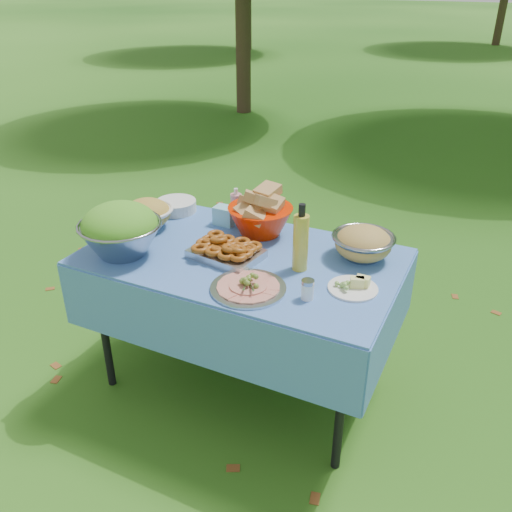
{
  "coord_description": "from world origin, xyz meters",
  "views": [
    {
      "loc": [
        1.04,
        -1.99,
        1.95
      ],
      "look_at": [
        0.07,
        0.0,
        0.78
      ],
      "focal_mm": 38.0,
      "sensor_mm": 36.0,
      "label": 1
    }
  ],
  "objects_px": {
    "plate_stack": "(176,206)",
    "oil_bottle": "(301,237)",
    "picnic_table": "(243,322)",
    "salad_bowl": "(120,230)",
    "bread_bowl": "(260,213)",
    "charcuterie_platter": "(248,282)",
    "pasta_bowl_steel": "(363,243)"
  },
  "relations": [
    {
      "from": "picnic_table",
      "to": "plate_stack",
      "type": "xyz_separation_m",
      "value": [
        -0.57,
        0.31,
        0.41
      ]
    },
    {
      "from": "picnic_table",
      "to": "bread_bowl",
      "type": "relative_size",
      "value": 4.46
    },
    {
      "from": "oil_bottle",
      "to": "plate_stack",
      "type": "bearing_deg",
      "value": 160.12
    },
    {
      "from": "salad_bowl",
      "to": "bread_bowl",
      "type": "bearing_deg",
      "value": 44.96
    },
    {
      "from": "bread_bowl",
      "to": "charcuterie_platter",
      "type": "distance_m",
      "value": 0.55
    },
    {
      "from": "salad_bowl",
      "to": "bread_bowl",
      "type": "height_order",
      "value": "salad_bowl"
    },
    {
      "from": "plate_stack",
      "to": "bread_bowl",
      "type": "height_order",
      "value": "bread_bowl"
    },
    {
      "from": "plate_stack",
      "to": "bread_bowl",
      "type": "relative_size",
      "value": 0.67
    },
    {
      "from": "picnic_table",
      "to": "salad_bowl",
      "type": "distance_m",
      "value": 0.76
    },
    {
      "from": "picnic_table",
      "to": "oil_bottle",
      "type": "distance_m",
      "value": 0.61
    },
    {
      "from": "salad_bowl",
      "to": "pasta_bowl_steel",
      "type": "xyz_separation_m",
      "value": [
        1.02,
        0.46,
        -0.05
      ]
    },
    {
      "from": "oil_bottle",
      "to": "charcuterie_platter",
      "type": "bearing_deg",
      "value": -116.25
    },
    {
      "from": "salad_bowl",
      "to": "bread_bowl",
      "type": "relative_size",
      "value": 1.17
    },
    {
      "from": "bread_bowl",
      "to": "charcuterie_platter",
      "type": "bearing_deg",
      "value": -69.78
    },
    {
      "from": "bread_bowl",
      "to": "oil_bottle",
      "type": "relative_size",
      "value": 1.05
    },
    {
      "from": "salad_bowl",
      "to": "plate_stack",
      "type": "height_order",
      "value": "salad_bowl"
    },
    {
      "from": "plate_stack",
      "to": "oil_bottle",
      "type": "height_order",
      "value": "oil_bottle"
    },
    {
      "from": "plate_stack",
      "to": "pasta_bowl_steel",
      "type": "relative_size",
      "value": 0.77
    },
    {
      "from": "picnic_table",
      "to": "oil_bottle",
      "type": "relative_size",
      "value": 4.67
    },
    {
      "from": "salad_bowl",
      "to": "charcuterie_platter",
      "type": "height_order",
      "value": "salad_bowl"
    },
    {
      "from": "pasta_bowl_steel",
      "to": "plate_stack",
      "type": "bearing_deg",
      "value": 175.67
    },
    {
      "from": "charcuterie_platter",
      "to": "oil_bottle",
      "type": "xyz_separation_m",
      "value": [
        0.13,
        0.26,
        0.12
      ]
    },
    {
      "from": "plate_stack",
      "to": "charcuterie_platter",
      "type": "xyz_separation_m",
      "value": [
        0.73,
        -0.57,
        0.01
      ]
    },
    {
      "from": "bread_bowl",
      "to": "oil_bottle",
      "type": "height_order",
      "value": "oil_bottle"
    },
    {
      "from": "charcuterie_platter",
      "to": "oil_bottle",
      "type": "distance_m",
      "value": 0.31
    },
    {
      "from": "plate_stack",
      "to": "bread_bowl",
      "type": "bearing_deg",
      "value": -5.64
    },
    {
      "from": "pasta_bowl_steel",
      "to": "charcuterie_platter",
      "type": "distance_m",
      "value": 0.6
    },
    {
      "from": "charcuterie_platter",
      "to": "picnic_table",
      "type": "bearing_deg",
      "value": 122.3
    },
    {
      "from": "picnic_table",
      "to": "salad_bowl",
      "type": "height_order",
      "value": "salad_bowl"
    },
    {
      "from": "pasta_bowl_steel",
      "to": "oil_bottle",
      "type": "distance_m",
      "value": 0.33
    },
    {
      "from": "pasta_bowl_steel",
      "to": "oil_bottle",
      "type": "xyz_separation_m",
      "value": [
        -0.22,
        -0.23,
        0.08
      ]
    },
    {
      "from": "oil_bottle",
      "to": "salad_bowl",
      "type": "bearing_deg",
      "value": -164.13
    }
  ]
}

